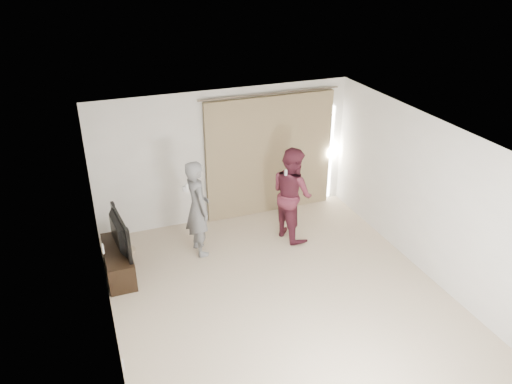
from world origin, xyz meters
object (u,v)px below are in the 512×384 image
at_px(tv, 114,233).
at_px(person_man, 198,208).
at_px(person_woman, 292,193).
at_px(tv_console, 119,261).

distance_m(tv, person_man, 1.44).
bearing_deg(person_woman, tv, -178.11).
relative_size(tv_console, person_woman, 0.69).
distance_m(tv_console, person_man, 1.57).
relative_size(tv, person_woman, 0.61).
distance_m(tv, person_woman, 3.17).
xyz_separation_m(tv, person_man, (1.42, 0.18, 0.10)).
bearing_deg(tv_console, person_man, 7.22).
bearing_deg(tv, person_man, -89.13).
distance_m(tv_console, person_woman, 3.23).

